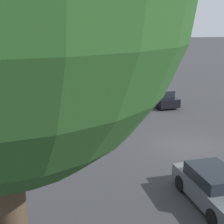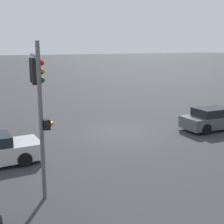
{
  "view_description": "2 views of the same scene",
  "coord_description": "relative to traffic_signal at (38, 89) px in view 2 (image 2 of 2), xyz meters",
  "views": [
    {
      "loc": [
        -15.26,
        8.78,
        6.86
      ],
      "look_at": [
        1.88,
        4.24,
        1.89
      ],
      "focal_mm": 50.0,
      "sensor_mm": 36.0,
      "label": 1
    },
    {
      "loc": [
        8.58,
        16.61,
        5.31
      ],
      "look_at": [
        2.36,
        3.88,
        2.24
      ],
      "focal_mm": 50.0,
      "sensor_mm": 36.0,
      "label": 2
    }
  ],
  "objects": [
    {
      "name": "ground_plane",
      "position": [
        -6.14,
        -5.72,
        -3.79
      ],
      "size": [
        300.0,
        300.0,
        0.0
      ],
      "primitive_type": "plane",
      "color": "#333335"
    },
    {
      "name": "crossing_car_2",
      "position": [
        -11.82,
        -3.64,
        -3.12
      ],
      "size": [
        4.16,
        1.9,
        1.4
      ],
      "rotation": [
        0.0,
        0.0,
        3.13
      ],
      "color": "#4C5156",
      "rests_on": "ground_plane"
    },
    {
      "name": "traffic_signal",
      "position": [
        0.0,
        0.0,
        0.0
      ],
      "size": [
        0.55,
        2.59,
        5.44
      ],
      "rotation": [
        0.0,
        0.0,
        3.02
      ],
      "color": "#515456",
      "rests_on": "ground_plane"
    }
  ]
}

